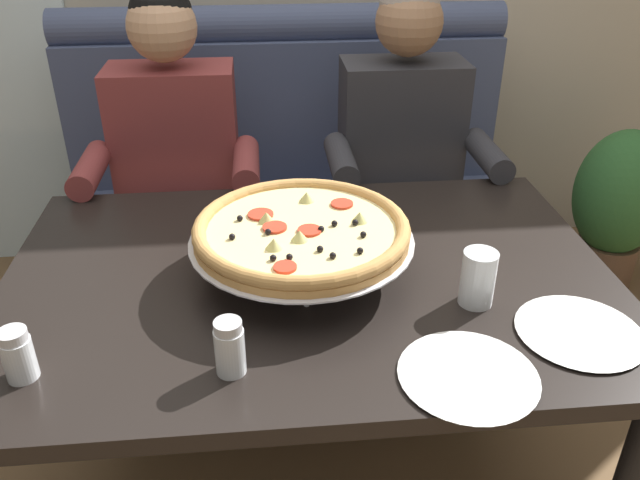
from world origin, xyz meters
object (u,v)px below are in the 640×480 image
object	(u,v)px
pizza	(301,231)
shaker_parmesan	(230,351)
diner_left	(175,173)
booth_bench	(290,216)
diner_right	(406,164)
patio_chair	(18,105)
drinking_glass	(478,281)
potted_plant	(618,205)
plate_near_right	(468,373)
plate_near_left	(580,329)
shaker_oregano	(19,358)
dining_table	(309,301)

from	to	relation	value
pizza	shaker_parmesan	distance (m)	0.37
diner_left	booth_bench	bearing A→B (deg)	35.41
pizza	diner_right	bearing A→B (deg)	59.92
diner_right	pizza	world-z (taller)	diner_right
booth_bench	patio_chair	bearing A→B (deg)	139.69
drinking_glass	diner_right	bearing A→B (deg)	87.88
shaker_parmesan	drinking_glass	distance (m)	0.54
drinking_glass	potted_plant	xyz separation A→B (m)	(0.97, 1.08, -0.40)
plate_near_right	potted_plant	bearing A→B (deg)	51.19
shaker_parmesan	potted_plant	xyz separation A→B (m)	(1.49, 1.26, -0.40)
diner_left	diner_right	world-z (taller)	same
booth_bench	shaker_parmesan	world-z (taller)	booth_bench
shaker_parmesan	drinking_glass	world-z (taller)	drinking_glass
patio_chair	pizza	bearing A→B (deg)	-57.69
plate_near_left	drinking_glass	size ratio (longest dim) A/B	2.04
pizza	plate_near_left	xyz separation A→B (m)	(0.53, -0.28, -0.10)
drinking_glass	potted_plant	distance (m)	1.51
pizza	potted_plant	bearing A→B (deg)	34.93
booth_bench	diner_left	size ratio (longest dim) A/B	1.31
diner_right	potted_plant	bearing A→B (deg)	15.20
plate_near_left	potted_plant	xyz separation A→B (m)	(0.80, 1.21, -0.36)
plate_near_right	drinking_glass	bearing A→B (deg)	69.79
booth_bench	diner_left	world-z (taller)	diner_left
pizza	shaker_parmesan	world-z (taller)	pizza
diner_left	plate_near_right	xyz separation A→B (m)	(0.63, -1.06, 0.04)
plate_near_right	drinking_glass	distance (m)	0.25
shaker_oregano	plate_near_left	size ratio (longest dim) A/B	0.41
pizza	plate_near_left	world-z (taller)	pizza
diner_left	shaker_parmesan	size ratio (longest dim) A/B	11.38
diner_left	patio_chair	size ratio (longest dim) A/B	1.48
shaker_parmesan	shaker_oregano	bearing A→B (deg)	176.79
diner_right	plate_near_left	world-z (taller)	diner_right
shaker_oregano	potted_plant	bearing A→B (deg)	33.53
booth_bench	shaker_oregano	xyz separation A→B (m)	(-0.55, -1.25, 0.38)
booth_bench	patio_chair	size ratio (longest dim) A/B	1.94
potted_plant	drinking_glass	bearing A→B (deg)	-131.87
booth_bench	diner_right	distance (m)	0.56
shaker_oregano	plate_near_right	xyz separation A→B (m)	(0.81, -0.08, -0.03)
dining_table	plate_near_left	xyz separation A→B (m)	(0.52, -0.28, 0.09)
dining_table	drinking_glass	bearing A→B (deg)	-23.82
dining_table	plate_near_right	xyz separation A→B (m)	(0.26, -0.38, 0.09)
dining_table	potted_plant	world-z (taller)	dining_table
patio_chair	diner_left	bearing A→B (deg)	-55.72
shaker_oregano	potted_plant	xyz separation A→B (m)	(1.86, 1.23, -0.39)
drinking_glass	plate_near_left	bearing A→B (deg)	-35.56
diner_right	pizza	bearing A→B (deg)	-120.08
booth_bench	potted_plant	bearing A→B (deg)	-0.46
diner_right	drinking_glass	size ratio (longest dim) A/B	10.35
booth_bench	diner_left	xyz separation A→B (m)	(-0.37, -0.27, 0.31)
diner_left	diner_right	size ratio (longest dim) A/B	1.00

